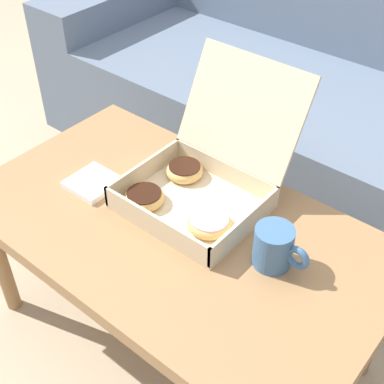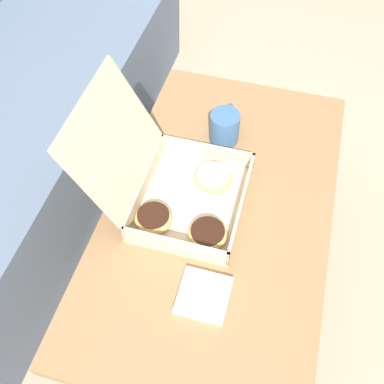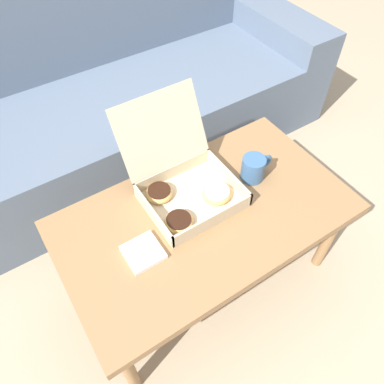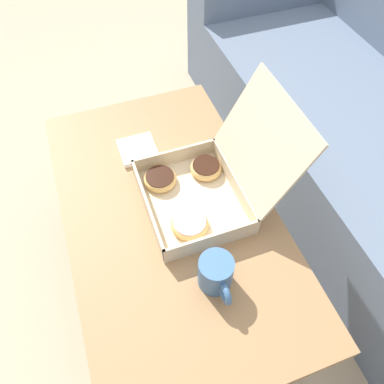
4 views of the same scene
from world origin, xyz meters
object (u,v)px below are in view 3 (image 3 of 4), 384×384
Objects in this scene: coffee_table at (205,221)px; pastry_box at (183,185)px; coffee_mug at (254,168)px; couch at (101,105)px.

pastry_box reaches higher than coffee_table.
coffee_mug is (0.27, -0.07, -0.01)m from pastry_box.
couch reaches higher than pastry_box.
coffee_mug is (0.25, 0.05, 0.10)m from coffee_table.
couch is at bearing 88.61° from pastry_box.
coffee_table is 7.89× the size of coffee_mug.
pastry_box is at bearing 165.55° from coffee_mug.
coffee_table is at bearing -90.00° from couch.
coffee_mug is at bearing -14.45° from pastry_box.
coffee_table is 0.16m from pastry_box.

